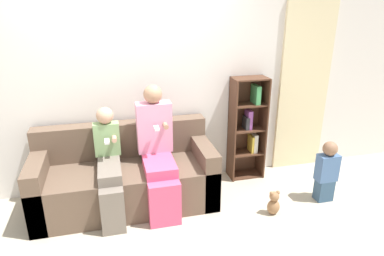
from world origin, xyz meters
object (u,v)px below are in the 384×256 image
(child_seated, at_px, (109,165))
(teddy_bear, at_px, (274,203))
(couch, at_px, (126,178))
(bookshelf, at_px, (247,127))
(toddler_standing, at_px, (327,171))
(adult_seated, at_px, (157,148))

(child_seated, xyz_separation_m, teddy_bear, (1.68, -0.45, -0.45))
(couch, bearing_deg, child_seated, -134.86)
(bookshelf, relative_size, teddy_bear, 4.67)
(toddler_standing, xyz_separation_m, bookshelf, (-0.65, 0.80, 0.31))
(adult_seated, bearing_deg, bookshelf, 19.28)
(toddler_standing, relative_size, teddy_bear, 2.59)
(couch, xyz_separation_m, bookshelf, (1.57, 0.31, 0.36))
(couch, height_order, teddy_bear, couch)
(couch, distance_m, teddy_bear, 1.65)
(toddler_standing, bearing_deg, bookshelf, 129.13)
(adult_seated, relative_size, teddy_bear, 4.78)
(toddler_standing, bearing_deg, couch, 167.50)
(bookshelf, bearing_deg, toddler_standing, -50.87)
(adult_seated, relative_size, child_seated, 1.19)
(bookshelf, bearing_deg, couch, -168.92)
(bookshelf, bearing_deg, teddy_bear, -92.90)
(child_seated, relative_size, toddler_standing, 1.55)
(couch, bearing_deg, adult_seated, -18.52)
(child_seated, relative_size, teddy_bear, 4.01)
(child_seated, height_order, toddler_standing, child_seated)
(couch, bearing_deg, bookshelf, 11.08)
(toddler_standing, bearing_deg, child_seated, 172.22)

